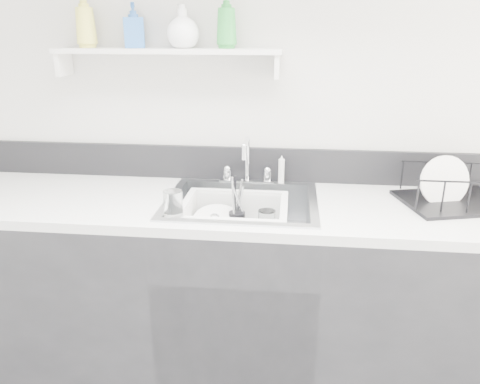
# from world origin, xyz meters

# --- Properties ---
(counter_run) EXTENTS (3.20, 0.62, 0.92)m
(counter_run) POSITION_xyz_m (0.00, 1.19, 0.46)
(counter_run) COLOR black
(counter_run) RESTS_ON ground
(backsplash) EXTENTS (3.20, 0.02, 0.16)m
(backsplash) POSITION_xyz_m (0.00, 1.49, 1.00)
(backsplash) COLOR black
(backsplash) RESTS_ON counter_run
(sink) EXTENTS (0.64, 0.52, 0.20)m
(sink) POSITION_xyz_m (0.00, 1.19, 0.83)
(sink) COLOR silver
(sink) RESTS_ON counter_run
(faucet) EXTENTS (0.26, 0.18, 0.23)m
(faucet) POSITION_xyz_m (0.00, 1.44, 0.98)
(faucet) COLOR silver
(faucet) RESTS_ON counter_run
(side_sprayer) EXTENTS (0.03, 0.03, 0.14)m
(side_sprayer) POSITION_xyz_m (0.16, 1.44, 0.99)
(side_sprayer) COLOR silver
(side_sprayer) RESTS_ON counter_run
(wall_shelf) EXTENTS (1.00, 0.16, 0.12)m
(wall_shelf) POSITION_xyz_m (-0.35, 1.42, 1.51)
(wall_shelf) COLOR silver
(wall_shelf) RESTS_ON room_shell
(wash_tub) EXTENTS (0.53, 0.47, 0.17)m
(wash_tub) POSITION_xyz_m (-0.03, 1.16, 0.84)
(wash_tub) COLOR silver
(wash_tub) RESTS_ON sink
(plate_stack) EXTENTS (0.27, 0.26, 0.10)m
(plate_stack) POSITION_xyz_m (-0.09, 1.18, 0.80)
(plate_stack) COLOR white
(plate_stack) RESTS_ON wash_tub
(utensil_cup) EXTENTS (0.07, 0.07, 0.24)m
(utensil_cup) POSITION_xyz_m (-0.02, 1.22, 0.82)
(utensil_cup) COLOR black
(utensil_cup) RESTS_ON wash_tub
(ladle) EXTENTS (0.26, 0.21, 0.07)m
(ladle) POSITION_xyz_m (-0.07, 1.17, 0.80)
(ladle) COLOR silver
(ladle) RESTS_ON wash_tub
(tumbler_in_tub) EXTENTS (0.08, 0.08, 0.11)m
(tumbler_in_tub) POSITION_xyz_m (0.11, 1.21, 0.82)
(tumbler_in_tub) COLOR white
(tumbler_in_tub) RESTS_ON wash_tub
(tumbler_counter) EXTENTS (0.09, 0.09, 0.10)m
(tumbler_counter) POSITION_xyz_m (-0.25, 1.00, 0.97)
(tumbler_counter) COLOR white
(tumbler_counter) RESTS_ON counter_run
(dish_rack) EXTENTS (0.50, 0.42, 0.15)m
(dish_rack) POSITION_xyz_m (0.89, 1.27, 0.99)
(dish_rack) COLOR black
(dish_rack) RESTS_ON counter_run
(bowl_small) EXTENTS (0.12, 0.12, 0.03)m
(bowl_small) POSITION_xyz_m (0.09, 1.12, 0.78)
(bowl_small) COLOR white
(bowl_small) RESTS_ON wash_tub
(soap_bottle_a) EXTENTS (0.11, 0.11, 0.23)m
(soap_bottle_a) POSITION_xyz_m (-0.71, 1.42, 1.65)
(soap_bottle_a) COLOR #ECE559
(soap_bottle_a) RESTS_ON wall_shelf
(soap_bottle_b) EXTENTS (0.10, 0.11, 0.19)m
(soap_bottle_b) POSITION_xyz_m (-0.49, 1.42, 1.62)
(soap_bottle_b) COLOR #2C64B5
(soap_bottle_b) RESTS_ON wall_shelf
(soap_bottle_c) EXTENTS (0.17, 0.17, 0.18)m
(soap_bottle_c) POSITION_xyz_m (-0.28, 1.42, 1.62)
(soap_bottle_c) COLOR white
(soap_bottle_c) RESTS_ON wall_shelf
(soap_bottle_d) EXTENTS (0.10, 0.10, 0.22)m
(soap_bottle_d) POSITION_xyz_m (-0.09, 1.41, 1.64)
(soap_bottle_d) COLOR green
(soap_bottle_d) RESTS_ON wall_shelf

